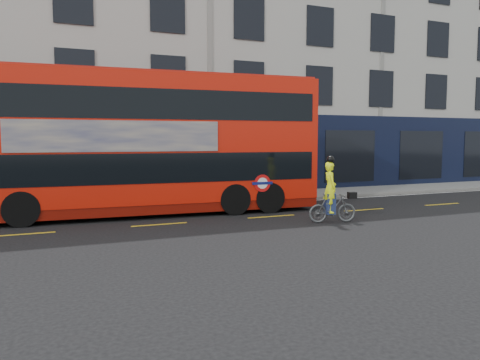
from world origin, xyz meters
TOP-DOWN VIEW (x-y plane):
  - ground at (0.00, 0.00)m, footprint 120.00×120.00m
  - pavement at (0.00, 6.50)m, footprint 60.00×3.00m
  - kerb at (0.00, 5.00)m, footprint 60.00×0.12m
  - building_terrace at (0.00, 12.94)m, footprint 50.00×10.07m
  - road_edge_line at (0.00, 4.70)m, footprint 58.00×0.10m
  - lane_dashes at (0.00, 1.50)m, footprint 58.00×0.12m
  - bus at (-3.87, 3.80)m, footprint 12.62×3.53m
  - cyclist at (1.28, -0.33)m, footprint 1.66×0.79m

SIDE VIEW (x-z plane):
  - ground at x=0.00m, z-range 0.00..0.00m
  - road_edge_line at x=0.00m, z-range 0.00..0.01m
  - lane_dashes at x=0.00m, z-range 0.00..0.01m
  - pavement at x=0.00m, z-range 0.00..0.12m
  - kerb at x=0.00m, z-range 0.00..0.13m
  - cyclist at x=1.28m, z-range -0.35..1.84m
  - bus at x=-3.87m, z-range 0.06..5.10m
  - building_terrace at x=0.00m, z-range -0.01..14.99m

